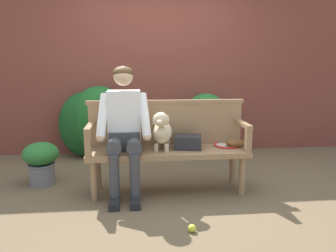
% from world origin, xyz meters
% --- Properties ---
extents(ground_plane, '(40.00, 40.00, 0.00)m').
position_xyz_m(ground_plane, '(0.00, 0.00, 0.00)').
color(ground_plane, brown).
extents(brick_garden_fence, '(8.00, 0.30, 2.49)m').
position_xyz_m(brick_garden_fence, '(0.00, 1.77, 1.25)').
color(brick_garden_fence, brown).
rests_on(brick_garden_fence, ground).
extents(hedge_bush_far_right, '(0.77, 0.76, 0.92)m').
position_xyz_m(hedge_bush_far_right, '(0.72, 1.44, 0.46)').
color(hedge_bush_far_right, '#286B2D').
rests_on(hedge_bush_far_right, ground).
extents(hedge_bush_mid_right, '(0.76, 0.55, 0.96)m').
position_xyz_m(hedge_bush_mid_right, '(-1.08, 1.44, 0.48)').
color(hedge_bush_mid_right, '#194C1E').
rests_on(hedge_bush_mid_right, ground).
extents(hedge_bush_far_left, '(0.88, 0.64, 1.05)m').
position_xyz_m(hedge_bush_far_left, '(-0.86, 1.42, 0.52)').
color(hedge_bush_far_left, '#1E5B23').
rests_on(hedge_bush_far_left, ground).
extents(garden_bench, '(1.69, 0.47, 0.47)m').
position_xyz_m(garden_bench, '(0.00, 0.00, 0.41)').
color(garden_bench, '#93704C').
rests_on(garden_bench, ground).
extents(bench_backrest, '(1.73, 0.06, 0.50)m').
position_xyz_m(bench_backrest, '(0.00, 0.21, 0.73)').
color(bench_backrest, '#93704C').
rests_on(bench_backrest, garden_bench).
extents(bench_armrest_left_end, '(0.06, 0.47, 0.28)m').
position_xyz_m(bench_armrest_left_end, '(-0.81, -0.08, 0.67)').
color(bench_armrest_left_end, '#93704C').
rests_on(bench_armrest_left_end, garden_bench).
extents(bench_armrest_right_end, '(0.06, 0.47, 0.28)m').
position_xyz_m(bench_armrest_right_end, '(0.81, -0.08, 0.67)').
color(bench_armrest_right_end, '#93704C').
rests_on(bench_armrest_right_end, garden_bench).
extents(person_seated, '(0.56, 0.64, 1.34)m').
position_xyz_m(person_seated, '(-0.46, -0.01, 0.74)').
color(person_seated, black).
rests_on(person_seated, ground).
extents(dog_on_bench, '(0.25, 0.42, 0.42)m').
position_xyz_m(dog_on_bench, '(-0.07, -0.03, 0.68)').
color(dog_on_bench, beige).
rests_on(dog_on_bench, garden_bench).
extents(tennis_racket, '(0.32, 0.57, 0.03)m').
position_xyz_m(tennis_racket, '(0.66, 0.11, 0.48)').
color(tennis_racket, red).
rests_on(tennis_racket, garden_bench).
extents(baseball_glove, '(0.23, 0.19, 0.09)m').
position_xyz_m(baseball_glove, '(0.74, 0.02, 0.52)').
color(baseball_glove, brown).
rests_on(baseball_glove, garden_bench).
extents(sports_bag, '(0.31, 0.25, 0.14)m').
position_xyz_m(sports_bag, '(0.21, -0.00, 0.54)').
color(sports_bag, '#232328').
rests_on(sports_bag, garden_bench).
extents(tennis_ball, '(0.07, 0.07, 0.07)m').
position_xyz_m(tennis_ball, '(0.11, -0.89, 0.03)').
color(tennis_ball, '#CCDB33').
rests_on(tennis_ball, ground).
extents(potted_plant, '(0.40, 0.40, 0.49)m').
position_xyz_m(potted_plant, '(-1.42, 0.36, 0.28)').
color(potted_plant, slate).
rests_on(potted_plant, ground).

